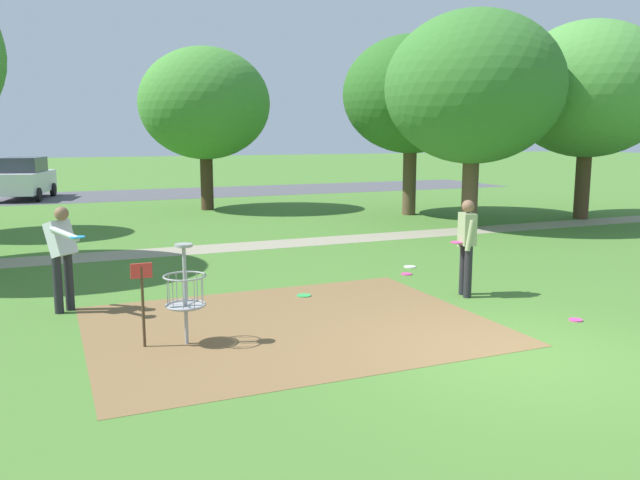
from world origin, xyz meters
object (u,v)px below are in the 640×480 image
object	(u,v)px
frisbee_mid_grass	(304,296)
frisbee_far_left	(407,274)
tree_mid_right	(411,95)
tree_near_left	(589,90)
tree_far_left	(474,88)
parked_car_leftmost	(24,178)
tree_mid_left	(205,104)
frisbee_far_right	(576,320)
player_foreground_watching	(62,252)
frisbee_near_basket	(410,267)
disc_golf_basket	(181,290)
player_throwing	(467,242)

from	to	relation	value
frisbee_mid_grass	frisbee_far_left	distance (m)	2.73
tree_mid_right	tree_near_left	bearing A→B (deg)	-34.33
tree_near_left	tree_far_left	distance (m)	4.72
frisbee_far_left	tree_mid_right	distance (m)	10.90
tree_mid_right	parked_car_leftmost	xyz separation A→B (m)	(-12.75, 11.50, -3.26)
tree_far_left	parked_car_leftmost	world-z (taller)	tree_far_left
frisbee_far_left	tree_far_left	bearing A→B (deg)	44.38
frisbee_mid_grass	tree_mid_left	distance (m)	14.41
frisbee_mid_grass	tree_mid_right	world-z (taller)	tree_mid_right
tree_near_left	tree_mid_left	distance (m)	13.41
parked_car_leftmost	tree_far_left	bearing A→B (deg)	-49.39
frisbee_far_right	player_foreground_watching	bearing A→B (deg)	153.27
frisbee_far_left	tree_mid_left	size ratio (longest dim) A/B	0.04
frisbee_far_right	tree_mid_left	distance (m)	17.38
frisbee_near_basket	frisbee_far_right	xyz separation A→B (m)	(0.25, -4.50, 0.00)
disc_golf_basket	frisbee_far_left	size ratio (longest dim) A/B	6.14
player_foreground_watching	tree_mid_right	distance (m)	15.05
frisbee_near_basket	frisbee_far_right	world-z (taller)	same
frisbee_far_right	frisbee_mid_grass	bearing A→B (deg)	137.09
disc_golf_basket	tree_near_left	xyz separation A→B (m)	(15.10, 7.99, 3.52)
frisbee_mid_grass	parked_car_leftmost	distance (m)	21.55
player_foreground_watching	frisbee_mid_grass	xyz separation A→B (m)	(3.92, -0.57, -0.98)
frisbee_mid_grass	tree_mid_left	world-z (taller)	tree_mid_left
frisbee_mid_grass	frisbee_far_left	xyz separation A→B (m)	(2.59, 0.83, 0.00)
tree_near_left	tree_mid_left	xyz separation A→B (m)	(-11.05, 7.59, -0.33)
disc_golf_basket	parked_car_leftmost	world-z (taller)	parked_car_leftmost
frisbee_mid_grass	tree_near_left	size ratio (longest dim) A/B	0.04
frisbee_mid_grass	frisbee_far_right	world-z (taller)	same
disc_golf_basket	tree_far_left	distance (m)	13.44
frisbee_mid_grass	tree_mid_right	xyz separation A→B (m)	(7.80, 9.46, 4.17)
tree_near_left	frisbee_mid_grass	bearing A→B (deg)	-153.84
disc_golf_basket	tree_far_left	size ratio (longest dim) A/B	0.21
player_foreground_watching	frisbee_near_basket	size ratio (longest dim) A/B	6.68
player_foreground_watching	tree_mid_right	bearing A→B (deg)	37.17
player_throwing	frisbee_mid_grass	world-z (taller)	player_throwing
frisbee_far_left	parked_car_leftmost	world-z (taller)	parked_car_leftmost
frisbee_mid_grass	frisbee_far_left	world-z (taller)	same
frisbee_near_basket	tree_mid_right	bearing A→B (deg)	59.27
frisbee_far_right	tree_mid_left	size ratio (longest dim) A/B	0.03
player_foreground_watching	disc_golf_basket	bearing A→B (deg)	-59.38
frisbee_near_basket	frisbee_far_left	world-z (taller)	same
tree_mid_right	tree_far_left	bearing A→B (deg)	-88.77
disc_golf_basket	tree_far_left	xyz separation A→B (m)	(10.38, 7.81, 3.45)
player_throwing	frisbee_near_basket	bearing A→B (deg)	80.99
player_foreground_watching	frisbee_near_basket	distance (m)	7.08
disc_golf_basket	frisbee_far_right	distance (m)	5.98
tree_mid_left	player_throwing	bearing A→B (deg)	-85.81
player_throwing	tree_mid_left	bearing A→B (deg)	94.19
frisbee_near_basket	frisbee_far_left	size ratio (longest dim) A/B	1.13
frisbee_far_left	disc_golf_basket	bearing A→B (deg)	-152.62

